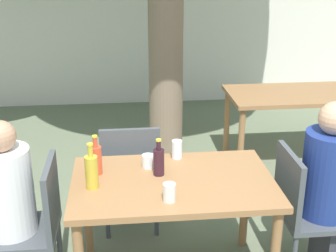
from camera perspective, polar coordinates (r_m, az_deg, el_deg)
The scene contains 12 objects.
cafe_building_wall at distance 6.61m, azimuth -3.39°, elevation 14.65°, with size 10.00×0.08×2.80m.
dining_table_front at distance 3.00m, azimuth 0.60°, elevation -8.24°, with size 1.28×0.81×0.76m.
dining_table_back at distance 4.91m, azimuth 15.62°, elevation 2.88°, with size 1.43×0.74×0.76m.
patio_chair_0 at distance 3.12m, azimuth -15.84°, elevation -11.10°, with size 0.44×0.44×0.91m.
patio_chair_1 at distance 3.28m, azimuth 16.08°, elevation -9.39°, with size 0.44×0.44×0.91m.
patio_chair_2 at distance 3.62m, azimuth -4.59°, elevation -5.52°, with size 0.44×0.44×0.91m.
oil_cruet_0 at distance 2.86m, azimuth -9.30°, elevation -5.42°, with size 0.08×0.08×0.29m.
wine_bottle_1 at distance 2.99m, azimuth -1.13°, elevation -4.30°, with size 0.07×0.07×0.25m.
soda_bottle_2 at distance 3.03m, azimuth -8.76°, elevation -4.01°, with size 0.07×0.07×0.27m.
drinking_glass_0 at distance 2.71m, azimuth 0.17°, elevation -8.09°, with size 0.08×0.08×0.11m.
drinking_glass_1 at distance 3.11m, azimuth -2.43°, elevation -4.31°, with size 0.08×0.08×0.09m.
drinking_glass_2 at distance 3.23m, azimuth 1.09°, elevation -2.87°, with size 0.07×0.07×0.13m.
Camera 1 is at (-0.30, -2.60, 2.14)m, focal length 50.00 mm.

